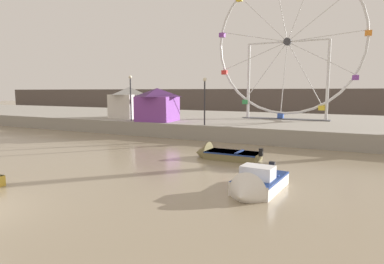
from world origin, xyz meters
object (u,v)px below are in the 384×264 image
Objects in this scene: ferris_wheel_white_frame at (287,44)px; carnival_booth_purple_stall at (157,104)px; motorboat_olive_wood at (220,154)px; promenade_lamp_near at (205,94)px; motorboat_white_red_stripe at (255,185)px; promenade_lamp_far at (131,92)px; carnival_booth_white_ticket at (130,102)px.

ferris_wheel_white_frame is 13.79m from carnival_booth_purple_stall.
motorboat_olive_wood is 1.09× the size of promenade_lamp_near.
promenade_lamp_near reaches higher than carnival_booth_purple_stall.
motorboat_white_red_stripe is (3.81, -5.80, 0.10)m from motorboat_olive_wood.
carnival_booth_white_ticket is at bearing 129.31° from promenade_lamp_far.
ferris_wheel_white_frame is 3.64× the size of carnival_booth_white_ticket.
carnival_booth_white_ticket is at bearing 161.39° from promenade_lamp_near.
carnival_booth_purple_stall is at bearing -144.59° from ferris_wheel_white_frame.
motorboat_olive_wood is 6.94m from motorboat_white_red_stripe.
ferris_wheel_white_frame is at bearing 61.37° from promenade_lamp_near.
ferris_wheel_white_frame is (0.75, 15.04, 8.27)m from motorboat_olive_wood.
ferris_wheel_white_frame is at bearing 32.74° from promenade_lamp_far.
ferris_wheel_white_frame is 16.84m from carnival_booth_white_ticket.
carnival_booth_purple_stall is (-13.29, 13.56, 2.48)m from motorboat_white_red_stripe.
promenade_lamp_far is at bearing -47.07° from carnival_booth_white_ticket.
carnival_booth_purple_stall is (-9.48, 7.76, 2.57)m from motorboat_olive_wood.
promenade_lamp_near is (-7.80, 12.15, 3.42)m from motorboat_white_red_stripe.
motorboat_white_red_stripe is 19.15m from carnival_booth_purple_stall.
ferris_wheel_white_frame reaches higher than motorboat_olive_wood.
promenade_lamp_far is (-12.63, -8.12, -4.55)m from ferris_wheel_white_frame.
promenade_lamp_near reaches higher than motorboat_olive_wood.
motorboat_olive_wood is 12.52m from carnival_booth_purple_stall.
carnival_booth_white_ticket is 5.18m from carnival_booth_purple_stall.
carnival_booth_purple_stall is at bearing -131.96° from motorboat_white_red_stripe.
motorboat_white_red_stripe is 0.27× the size of ferris_wheel_white_frame.
carnival_booth_white_ticket is 3.88m from promenade_lamp_far.
motorboat_white_red_stripe is 1.01× the size of carnival_booth_purple_stall.
motorboat_olive_wood is at bearing -30.94° from carnival_booth_white_ticket.
promenade_lamp_far is (2.36, -2.89, 1.07)m from carnival_booth_white_ticket.
carnival_booth_purple_stall is 1.00× the size of promenade_lamp_near.
motorboat_olive_wood is 17.49m from carnival_booth_white_ticket.
motorboat_olive_wood is 1.06× the size of carnival_booth_white_ticket.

